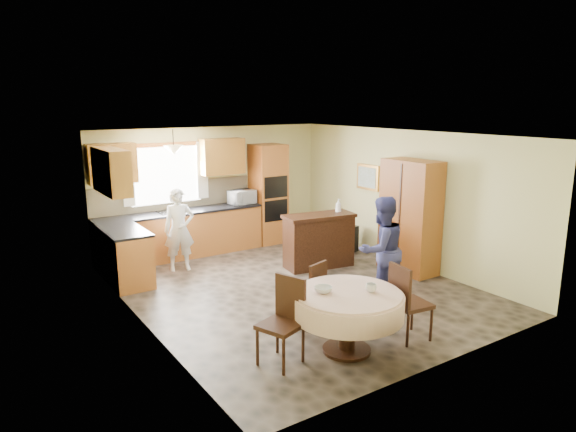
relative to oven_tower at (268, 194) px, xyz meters
The scene contains 36 objects.
floor 3.11m from the oven_tower, 113.15° to the right, with size 5.00×6.00×0.01m, color brown.
ceiling 3.26m from the oven_tower, 113.15° to the right, with size 5.00×6.00×0.01m, color white.
wall_back 1.21m from the oven_tower, 164.91° to the left, with size 5.00×0.02×2.50m, color beige.
wall_front 5.81m from the oven_tower, 101.43° to the right, with size 5.00×0.02×2.50m, color beige.
wall_left 4.54m from the oven_tower, 143.61° to the right, with size 0.02×6.00×2.50m, color beige.
wall_right 3.02m from the oven_tower, 63.35° to the right, with size 0.02×6.00×2.50m, color beige.
window 2.24m from the oven_tower, behind, with size 1.40×0.03×1.10m, color white.
curtain_left 2.97m from the oven_tower, behind, with size 0.22×0.02×1.15m, color white.
curtain_right 1.54m from the oven_tower, behind, with size 0.22×0.02×1.15m, color white.
base_cab_back 2.09m from the oven_tower, behind, with size 3.30×0.60×0.88m, color #CA7935.
counter_back 2.01m from the oven_tower, behind, with size 3.30×0.64×0.04m, color black.
base_cab_left 3.52m from the oven_tower, 165.12° to the right, with size 0.60×1.20×0.88m, color #CA7935.
counter_left 3.47m from the oven_tower, 165.12° to the right, with size 0.64×1.20×0.04m, color black.
backsplash 2.03m from the oven_tower, behind, with size 3.30×0.02×0.55m, color tan.
wall_cab_left 3.31m from the oven_tower, behind, with size 0.85×0.33×0.72m, color #B8802E.
wall_cab_right 1.32m from the oven_tower, behind, with size 0.90×0.33×0.72m, color #B8802E.
wall_cab_side 3.70m from the oven_tower, 165.67° to the right, with size 0.33×1.20×0.72m, color #B8802E.
oven_tower is the anchor object (origin of this frame).
oven_upper 0.37m from the oven_tower, 90.00° to the right, with size 0.56×0.01×0.45m, color black.
oven_lower 0.44m from the oven_tower, 90.00° to the right, with size 0.56×0.01×0.45m, color black.
pendant 2.40m from the oven_tower, behind, with size 0.36×0.36×0.18m, color beige.
sideboard 2.08m from the oven_tower, 93.80° to the right, with size 1.30×0.54×0.93m, color #3B1D10.
space_heater 1.98m from the oven_tower, 59.51° to the right, with size 0.39×0.27×0.54m, color black.
cupboard 3.25m from the oven_tower, 70.79° to the right, with size 0.53×1.05×2.01m, color #CA7935.
dining_table 5.19m from the oven_tower, 110.76° to the right, with size 1.35×1.35×0.77m.
chair_left 5.31m from the oven_tower, 119.38° to the right, with size 0.57×0.57×1.02m.
chair_back 4.35m from the oven_tower, 113.56° to the right, with size 0.49×0.49×0.90m.
chair_right 5.12m from the oven_tower, 101.38° to the right, with size 0.49×0.49×1.01m.
framed_picture 2.18m from the oven_tower, 51.78° to the right, with size 0.06×0.61×0.51m.
microwave 0.66m from the oven_tower, behind, with size 0.52×0.35×0.29m, color silver.
person_sink 2.47m from the oven_tower, 162.17° to the right, with size 0.55×0.36×1.50m, color silver.
person_dining 3.87m from the oven_tower, 95.20° to the right, with size 0.79×0.62×1.63m, color navy.
bowl_sideboard 2.06m from the oven_tower, 105.02° to the right, with size 0.23×0.23×0.06m, color #B2B2B2.
bottle_sideboard 2.02m from the oven_tower, 80.99° to the right, with size 0.12×0.12×0.30m, color silver.
cup_table 5.24m from the oven_tower, 107.80° to the right, with size 0.13×0.13×0.10m, color #B2B2B2.
bowl_table 5.12m from the oven_tower, 114.03° to the right, with size 0.22×0.22×0.07m, color #B2B2B2.
Camera 1 is at (-4.48, -6.57, 3.00)m, focal length 32.00 mm.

